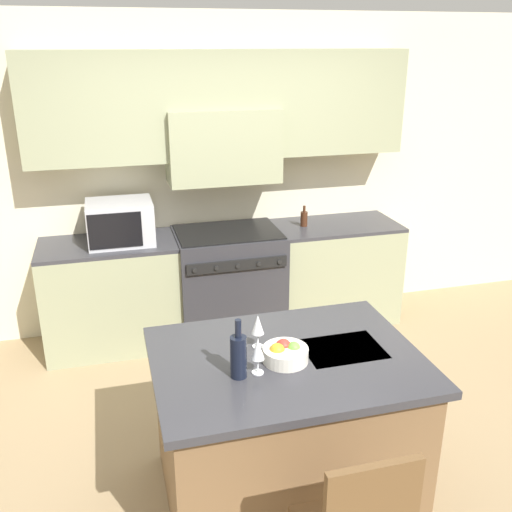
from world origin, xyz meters
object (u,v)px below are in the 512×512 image
fruit_bowl (285,353)px  oil_bottle_on_counter (304,218)px  wine_bottle (238,355)px  wine_glass_near (258,350)px  wine_glass_far (258,326)px  range_stove (229,282)px  microwave (120,222)px

fruit_bowl → oil_bottle_on_counter: 2.24m
wine_bottle → wine_glass_near: (0.10, 0.00, 0.01)m
wine_glass_far → range_stove: bearing=82.5°
wine_bottle → fruit_bowl: bearing=17.0°
wine_bottle → fruit_bowl: wine_bottle is taller
microwave → fruit_bowl: 2.19m
wine_glass_far → oil_bottle_on_counter: oil_bottle_on_counter is taller
wine_glass_far → wine_glass_near: bearing=-105.3°
range_stove → wine_glass_far: wine_glass_far is taller
microwave → wine_glass_far: (0.64, -1.88, -0.07)m
wine_bottle → oil_bottle_on_counter: (1.11, 2.16, -0.02)m
wine_bottle → wine_glass_far: bearing=56.7°
fruit_bowl → wine_glass_near: bearing=-155.3°
microwave → oil_bottle_on_counter: (1.58, 0.02, -0.10)m
range_stove → oil_bottle_on_counter: size_ratio=5.11×
range_stove → microwave: bearing=178.8°
microwave → wine_bottle: microwave is taller
wine_glass_near → fruit_bowl: bearing=24.7°
range_stove → wine_glass_near: wine_glass_near is taller
microwave → wine_glass_near: microwave is taller
range_stove → wine_glass_near: 2.21m
microwave → fruit_bowl: (0.73, -2.06, -0.15)m
wine_glass_near → oil_bottle_on_counter: (1.01, 2.16, -0.03)m
oil_bottle_on_counter → microwave: bearing=-179.2°
wine_bottle → wine_glass_near: size_ratio=1.64×
wine_bottle → wine_glass_far: (0.17, 0.26, 0.01)m
wine_glass_near → oil_bottle_on_counter: size_ratio=1.03×
range_stove → wine_bottle: bearing=-101.0°
microwave → wine_glass_near: (0.57, -2.13, -0.07)m
oil_bottle_on_counter → range_stove: bearing=-176.7°
range_stove → wine_glass_near: bearing=-98.4°
oil_bottle_on_counter → wine_glass_far: bearing=-116.3°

